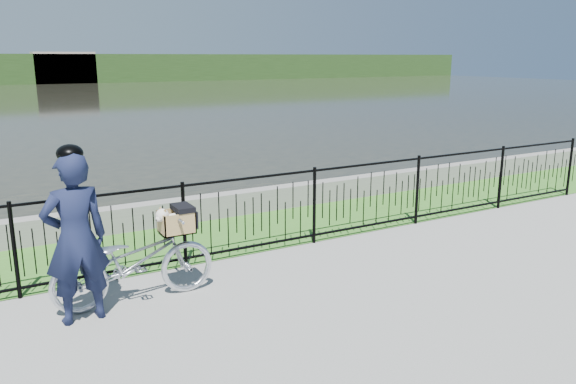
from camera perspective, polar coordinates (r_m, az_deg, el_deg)
ground at (r=6.67m, az=2.70°, el=-10.37°), size 120.00×120.00×0.00m
grass_strip at (r=8.83m, az=-6.37°, el=-4.33°), size 60.00×2.00×0.01m
water at (r=38.37m, az=-24.93°, el=8.29°), size 120.00×120.00×0.00m
quay_wall at (r=9.66m, az=-8.76°, el=-1.61°), size 60.00×0.30×0.40m
fence at (r=7.79m, az=-3.55°, el=-2.32°), size 14.00×0.06×1.15m
far_building_right at (r=64.32m, az=-21.80°, el=11.65°), size 6.00×3.00×3.20m
bicycle_rig at (r=6.55m, az=-15.25°, el=-6.71°), size 1.82×0.64×1.07m
cyclist at (r=6.13m, az=-20.79°, el=-4.27°), size 0.69×0.48×1.86m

